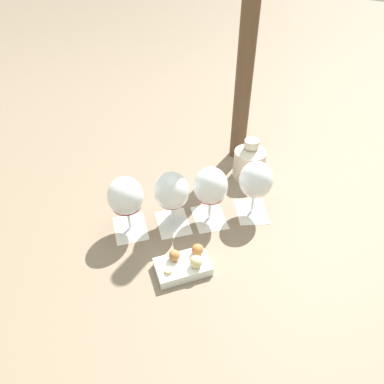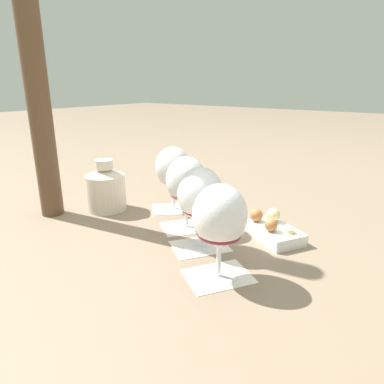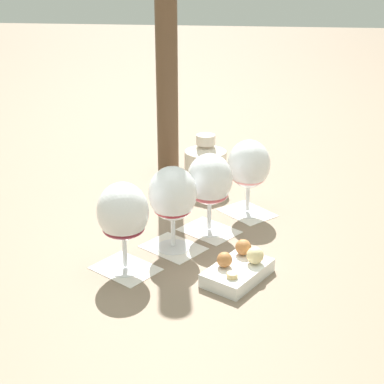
{
  "view_description": "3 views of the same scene",
  "coord_description": "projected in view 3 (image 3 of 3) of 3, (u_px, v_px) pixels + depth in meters",
  "views": [
    {
      "loc": [
        -0.49,
        0.57,
        0.71
      ],
      "look_at": [
        -0.0,
        -0.0,
        0.11
      ],
      "focal_mm": 32.0,
      "sensor_mm": 36.0,
      "label": 1
    },
    {
      "loc": [
        0.59,
        0.44,
        0.34
      ],
      "look_at": [
        -0.0,
        -0.0,
        0.11
      ],
      "focal_mm": 32.0,
      "sensor_mm": 36.0,
      "label": 2
    },
    {
      "loc": [
        -0.13,
        1.12,
        0.57
      ],
      "look_at": [
        -0.0,
        -0.0,
        0.11
      ],
      "focal_mm": 55.0,
      "sensor_mm": 36.0,
      "label": 3
    }
  ],
  "objects": [
    {
      "name": "tasting_card_3",
      "position": [
        126.0,
        268.0,
        1.14
      ],
      "size": [
        0.15,
        0.14,
        0.0
      ],
      "color": "silver",
      "rests_on": "ground_plane"
    },
    {
      "name": "wine_glass_1",
      "position": [
        210.0,
        183.0,
        1.25
      ],
      "size": [
        0.1,
        0.1,
        0.18
      ],
      "color": "white",
      "rests_on": "tasting_card_1"
    },
    {
      "name": "tasting_card_2",
      "position": [
        173.0,
        247.0,
        1.22
      ],
      "size": [
        0.15,
        0.14,
        0.0
      ],
      "color": "silver",
      "rests_on": "ground_plane"
    },
    {
      "name": "snack_dish",
      "position": [
        239.0,
        268.0,
        1.1
      ],
      "size": [
        0.14,
        0.16,
        0.06
      ],
      "color": "white",
      "rests_on": "ground_plane"
    },
    {
      "name": "ground_plane",
      "position": [
        192.0,
        239.0,
        1.26
      ],
      "size": [
        8.0,
        8.0,
        0.0
      ],
      "primitive_type": "plane",
      "color": "#7F6B56"
    },
    {
      "name": "tasting_card_1",
      "position": [
        209.0,
        231.0,
        1.3
      ],
      "size": [
        0.15,
        0.14,
        0.0
      ],
      "color": "silver",
      "rests_on": "ground_plane"
    },
    {
      "name": "ceramic_vase",
      "position": [
        207.0,
        165.0,
        1.52
      ],
      "size": [
        0.11,
        0.11,
        0.14
      ],
      "color": "beige",
      "rests_on": "ground_plane"
    },
    {
      "name": "wine_glass_0",
      "position": [
        249.0,
        167.0,
        1.35
      ],
      "size": [
        0.1,
        0.1,
        0.18
      ],
      "color": "white",
      "rests_on": "tasting_card_0"
    },
    {
      "name": "umbrella_pole",
      "position": [
        166.0,
        19.0,
        1.48
      ],
      "size": [
        0.06,
        0.06,
        0.83
      ],
      "color": "brown",
      "rests_on": "ground_plane"
    },
    {
      "name": "tasting_card_0",
      "position": [
        247.0,
        212.0,
        1.39
      ],
      "size": [
        0.15,
        0.15,
        0.0
      ],
      "color": "silver",
      "rests_on": "ground_plane"
    },
    {
      "name": "wine_glass_2",
      "position": [
        173.0,
        197.0,
        1.18
      ],
      "size": [
        0.1,
        0.1,
        0.18
      ],
      "color": "white",
      "rests_on": "tasting_card_2"
    },
    {
      "name": "wine_glass_3",
      "position": [
        123.0,
        215.0,
        1.1
      ],
      "size": [
        0.1,
        0.1,
        0.18
      ],
      "color": "white",
      "rests_on": "tasting_card_3"
    }
  ]
}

